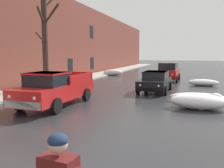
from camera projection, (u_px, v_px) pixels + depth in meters
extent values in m
cube|color=#A8A399|center=(72.00, 81.00, 23.62)|extent=(2.72, 80.00, 0.14)
cube|color=brown|center=(54.00, 37.00, 23.67)|extent=(0.60, 80.00, 8.54)
cube|color=black|center=(70.00, 66.00, 26.43)|extent=(0.08, 1.10, 1.60)
cube|color=black|center=(92.00, 63.00, 32.27)|extent=(0.08, 1.10, 1.60)
cube|color=black|center=(91.00, 32.00, 31.70)|extent=(0.08, 1.10, 1.60)
ellipsoid|color=white|center=(40.00, 91.00, 15.31)|extent=(3.03, 1.18, 0.60)
ellipsoid|color=white|center=(44.00, 91.00, 15.08)|extent=(0.80, 0.67, 0.67)
ellipsoid|color=white|center=(33.00, 92.00, 15.37)|extent=(0.65, 0.54, 0.54)
ellipsoid|color=white|center=(199.00, 101.00, 11.68)|extent=(2.68, 1.40, 0.74)
ellipsoid|color=white|center=(202.00, 104.00, 11.44)|extent=(0.74, 0.61, 0.61)
ellipsoid|color=white|center=(198.00, 98.00, 13.31)|extent=(3.03, 0.91, 0.53)
ellipsoid|color=white|center=(216.00, 98.00, 12.97)|extent=(0.68, 0.57, 0.57)
ellipsoid|color=white|center=(113.00, 72.00, 30.14)|extent=(2.47, 0.97, 0.74)
ellipsoid|color=white|center=(116.00, 73.00, 30.11)|extent=(0.71, 0.59, 0.59)
ellipsoid|color=white|center=(112.00, 73.00, 30.02)|extent=(0.85, 0.70, 0.70)
ellipsoid|color=white|center=(203.00, 82.00, 20.22)|extent=(2.48, 0.96, 0.55)
ellipsoid|color=white|center=(211.00, 83.00, 20.11)|extent=(0.56, 0.46, 0.46)
ellipsoid|color=white|center=(196.00, 83.00, 20.44)|extent=(0.53, 0.44, 0.44)
cylinder|color=#382B1E|center=(45.00, 43.00, 16.79)|extent=(0.39, 0.39, 6.78)
cylinder|color=#382B1E|center=(51.00, 14.00, 15.96)|extent=(1.71, 0.92, 1.27)
cylinder|color=#382B1E|center=(41.00, 16.00, 16.04)|extent=(0.38, 1.19, 1.11)
cylinder|color=#382B1E|center=(41.00, 38.00, 16.12)|extent=(0.29, 1.32, 0.67)
cube|color=red|center=(56.00, 91.00, 12.48)|extent=(1.94, 5.36, 0.76)
cube|color=black|center=(47.00, 79.00, 11.69)|extent=(1.68, 1.72, 0.64)
cube|color=red|center=(47.00, 73.00, 11.65)|extent=(1.72, 1.78, 0.08)
cube|color=red|center=(81.00, 78.00, 13.13)|extent=(0.12, 2.57, 0.44)
cube|color=red|center=(52.00, 77.00, 13.69)|extent=(0.12, 2.57, 0.44)
cube|color=red|center=(79.00, 75.00, 14.87)|extent=(1.80, 0.12, 0.44)
cube|color=#B7B7BC|center=(23.00, 105.00, 10.04)|extent=(1.80, 0.14, 0.32)
sphere|color=white|center=(34.00, 98.00, 9.77)|extent=(0.16, 0.16, 0.16)
sphere|color=white|center=(10.00, 97.00, 10.16)|extent=(0.16, 0.16, 0.16)
cylinder|color=black|center=(56.00, 106.00, 10.71)|extent=(0.23, 0.72, 0.72)
cylinder|color=black|center=(20.00, 103.00, 11.32)|extent=(0.23, 0.72, 0.72)
cylinder|color=black|center=(86.00, 94.00, 13.73)|extent=(0.23, 0.72, 0.72)
cylinder|color=black|center=(56.00, 93.00, 14.34)|extent=(0.23, 0.72, 0.72)
cube|color=black|center=(155.00, 83.00, 17.07)|extent=(1.94, 4.31, 0.60)
cube|color=black|center=(156.00, 75.00, 17.20)|extent=(1.62, 2.26, 0.52)
cube|color=black|center=(156.00, 72.00, 17.17)|extent=(1.65, 2.31, 0.06)
cube|color=black|center=(149.00, 90.00, 15.16)|extent=(1.75, 0.19, 0.22)
cube|color=black|center=(160.00, 82.00, 19.03)|extent=(1.75, 0.19, 0.22)
cylinder|color=black|center=(166.00, 91.00, 15.57)|extent=(0.20, 0.61, 0.60)
cylinder|color=black|center=(138.00, 89.00, 16.19)|extent=(0.20, 0.61, 0.60)
cylinder|color=black|center=(170.00, 86.00, 18.03)|extent=(0.20, 0.61, 0.60)
cylinder|color=black|center=(146.00, 85.00, 18.65)|extent=(0.20, 0.61, 0.60)
sphere|color=silver|center=(159.00, 86.00, 14.91)|extent=(0.14, 0.14, 0.14)
sphere|color=silver|center=(140.00, 85.00, 15.30)|extent=(0.14, 0.14, 0.14)
cube|color=red|center=(168.00, 73.00, 23.91)|extent=(1.97, 4.60, 0.80)
cube|color=black|center=(169.00, 66.00, 23.86)|extent=(1.67, 3.23, 0.68)
cube|color=red|center=(169.00, 63.00, 23.83)|extent=(1.71, 3.30, 0.06)
cube|color=#520B0B|center=(165.00, 78.00, 21.87)|extent=(1.79, 0.18, 0.22)
cube|color=#520B0B|center=(171.00, 74.00, 26.03)|extent=(1.79, 0.18, 0.22)
cylinder|color=black|center=(177.00, 79.00, 22.33)|extent=(0.20, 0.69, 0.68)
cylinder|color=black|center=(156.00, 78.00, 22.96)|extent=(0.20, 0.69, 0.68)
cylinder|color=black|center=(179.00, 76.00, 24.97)|extent=(0.20, 0.69, 0.68)
cylinder|color=black|center=(161.00, 76.00, 25.59)|extent=(0.20, 0.69, 0.68)
sphere|color=silver|center=(172.00, 75.00, 21.60)|extent=(0.14, 0.14, 0.14)
sphere|color=silver|center=(159.00, 74.00, 22.00)|extent=(0.14, 0.14, 0.14)
sphere|color=beige|center=(58.00, 144.00, 2.71)|extent=(0.22, 0.22, 0.22)
ellipsoid|color=#1E2D4C|center=(58.00, 140.00, 2.71)|extent=(0.23, 0.23, 0.17)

